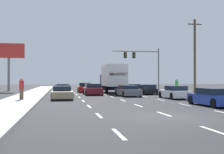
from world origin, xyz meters
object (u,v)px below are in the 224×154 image
at_px(car_gray, 128,91).
at_px(car_blue, 214,98).
at_px(car_maroon, 93,90).
at_px(traffic_signal_mast, 140,59).
at_px(roadside_billboard, 9,56).
at_px(car_orange, 63,89).
at_px(car_green, 62,90).
at_px(car_red, 85,88).
at_px(utility_pole_mid, 195,56).
at_px(pedestrian_mid_block, 177,86).
at_px(box_truck, 113,77).
at_px(car_tan, 62,93).
at_px(car_white, 175,93).
at_px(pedestrian_near_corner, 22,89).
at_px(car_silver, 133,88).
at_px(car_black, 147,90).

bearing_deg(car_gray, car_blue, -76.04).
distance_m(car_maroon, traffic_signal_mast, 15.58).
relative_size(car_gray, roadside_billboard, 0.63).
distance_m(car_orange, car_green, 6.17).
distance_m(car_red, roadside_billboard, 13.74).
height_order(utility_pole_mid, pedestrian_mid_block, utility_pole_mid).
height_order(car_maroon, box_truck, box_truck).
relative_size(car_maroon, roadside_billboard, 0.62).
bearing_deg(box_truck, car_tan, -121.81).
height_order(box_truck, pedestrian_mid_block, box_truck).
distance_m(car_green, car_white, 13.16).
bearing_deg(car_orange, car_tan, -90.73).
relative_size(car_red, car_gray, 0.86).
height_order(car_tan, pedestrian_mid_block, pedestrian_mid_block).
bearing_deg(car_red, car_green, -114.08).
bearing_deg(roadside_billboard, car_red, -28.80).
relative_size(car_green, pedestrian_near_corner, 2.29).
height_order(car_red, box_truck, box_truck).
bearing_deg(car_silver, traffic_signal_mast, 64.46).
bearing_deg(car_gray, car_orange, 125.83).
bearing_deg(car_orange, roadside_billboard, 139.23).
distance_m(car_blue, utility_pole_mid, 17.11).
height_order(car_tan, car_gray, car_tan).
bearing_deg(car_maroon, car_blue, -67.68).
distance_m(car_gray, car_white, 5.81).
xyz_separation_m(car_green, car_gray, (6.98, -3.36, 0.01)).
relative_size(car_gray, pedestrian_mid_block, 2.66).
distance_m(car_red, car_black, 9.83).
distance_m(car_orange, car_tan, 13.11).
distance_m(car_maroon, pedestrian_near_corner, 11.32).
xyz_separation_m(car_gray, traffic_signal_mast, (5.59, 15.35, 4.62)).
xyz_separation_m(car_gray, car_blue, (3.07, -12.37, 0.02)).
relative_size(car_maroon, car_gray, 0.98).
xyz_separation_m(car_black, pedestrian_mid_block, (3.55, -0.76, 0.47)).
height_order(traffic_signal_mast, roadside_billboard, roadside_billboard).
bearing_deg(car_gray, car_white, -53.66).
height_order(car_orange, car_silver, car_orange).
distance_m(car_black, pedestrian_near_corner, 16.30).
height_order(car_maroon, traffic_signal_mast, traffic_signal_mast).
bearing_deg(utility_pole_mid, car_white, -126.91).
xyz_separation_m(car_red, car_silver, (7.13, 0.15, -0.07)).
height_order(car_tan, traffic_signal_mast, traffic_signal_mast).
xyz_separation_m(car_blue, traffic_signal_mast, (2.51, 27.72, 4.59)).
bearing_deg(utility_pole_mid, traffic_signal_mast, 106.49).
bearing_deg(car_orange, car_red, 16.28).
height_order(utility_pole_mid, roadside_billboard, utility_pole_mid).
distance_m(car_green, pedestrian_mid_block, 13.76).
bearing_deg(traffic_signal_mast, car_gray, -110.01).
height_order(traffic_signal_mast, utility_pole_mid, utility_pole_mid).
xyz_separation_m(car_black, pedestrian_near_corner, (-13.57, -9.00, 0.49)).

